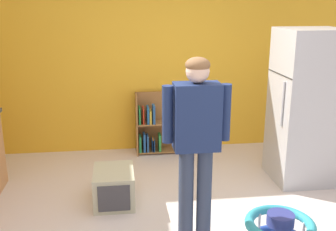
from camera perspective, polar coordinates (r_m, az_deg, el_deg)
back_wall at (r=5.58m, az=-1.46°, el=8.65°), size 5.20×0.06×2.70m
refrigerator at (r=4.87m, az=19.10°, el=1.17°), size 0.73×0.68×1.78m
bookshelf at (r=5.62m, az=-1.12°, el=-1.58°), size 0.80×0.28×0.85m
standing_person at (r=3.33m, az=4.05°, el=-2.96°), size 0.57×0.22×1.64m
baby_walker at (r=3.71m, az=15.60°, el=-15.55°), size 0.60×0.60×0.32m
pet_carrier at (r=4.32m, az=-7.70°, el=-9.99°), size 0.42×0.55×0.36m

